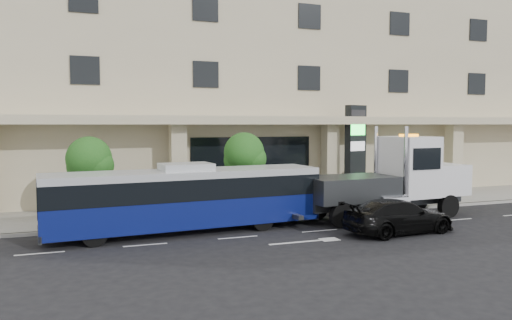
{
  "coord_description": "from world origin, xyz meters",
  "views": [
    {
      "loc": [
        -10.58,
        -22.04,
        4.96
      ],
      "look_at": [
        -1.89,
        2.0,
        3.12
      ],
      "focal_mm": 35.0,
      "sensor_mm": 36.0,
      "label": 1
    }
  ],
  "objects": [
    {
      "name": "black_sedan",
      "position": [
        3.16,
        -3.15,
        0.78
      ],
      "size": [
        5.53,
        2.62,
        1.56
      ],
      "primitive_type": "imported",
      "rotation": [
        0.0,
        0.0,
        1.65
      ],
      "color": "black",
      "rests_on": "ground"
    },
    {
      "name": "tow_truck",
      "position": [
        5.22,
        0.17,
        2.0
      ],
      "size": [
        10.7,
        3.24,
        4.86
      ],
      "rotation": [
        0.0,
        0.0,
        0.07
      ],
      "color": "#2D3033",
      "rests_on": "ground"
    },
    {
      "name": "sidewalk",
      "position": [
        0.0,
        5.0,
        0.07
      ],
      "size": [
        120.0,
        6.0,
        0.15
      ],
      "primitive_type": "cube",
      "color": "gray",
      "rests_on": "ground"
    },
    {
      "name": "tree_right",
      "position": [
        9.53,
        3.59,
        3.04
      ],
      "size": [
        2.1,
        2.0,
        4.04
      ],
      "color": "#422B19",
      "rests_on": "sidewalk"
    },
    {
      "name": "tree_left",
      "position": [
        -9.97,
        3.59,
        3.11
      ],
      "size": [
        2.27,
        2.2,
        4.22
      ],
      "color": "#422B19",
      "rests_on": "sidewalk"
    },
    {
      "name": "convention_center",
      "position": [
        -0.0,
        15.42,
        9.97
      ],
      "size": [
        60.0,
        17.6,
        20.0
      ],
      "color": "#C0B290",
      "rests_on": "ground"
    },
    {
      "name": "signage_pylon",
      "position": [
        6.35,
        5.92,
        3.21
      ],
      "size": [
        1.59,
        0.98,
        6.02
      ],
      "rotation": [
        0.0,
        0.0,
        0.31
      ],
      "color": "black",
      "rests_on": "sidewalk"
    },
    {
      "name": "tree_mid",
      "position": [
        -1.97,
        3.59,
        3.26
      ],
      "size": [
        2.28,
        2.2,
        4.38
      ],
      "color": "#422B19",
      "rests_on": "sidewalk"
    },
    {
      "name": "city_bus",
      "position": [
        -5.9,
        0.32,
        1.62
      ],
      "size": [
        12.72,
        3.56,
        3.18
      ],
      "rotation": [
        0.0,
        0.0,
        0.07
      ],
      "color": "black",
      "rests_on": "ground"
    },
    {
      "name": "curb",
      "position": [
        0.0,
        2.0,
        0.07
      ],
      "size": [
        120.0,
        0.3,
        0.15
      ],
      "primitive_type": "cube",
      "color": "gray",
      "rests_on": "ground"
    },
    {
      "name": "ground",
      "position": [
        0.0,
        0.0,
        0.0
      ],
      "size": [
        120.0,
        120.0,
        0.0
      ],
      "primitive_type": "plane",
      "color": "black",
      "rests_on": "ground"
    }
  ]
}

